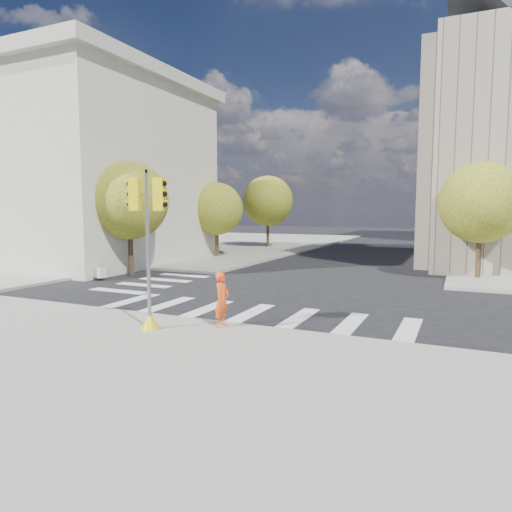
{
  "coord_description": "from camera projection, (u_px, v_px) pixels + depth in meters",
  "views": [
    {
      "loc": [
        6.72,
        -16.56,
        3.7
      ],
      "look_at": [
        0.2,
        -2.27,
        2.1
      ],
      "focal_mm": 32.0,
      "sensor_mm": 36.0,
      "label": 1
    }
  ],
  "objects": [
    {
      "name": "ground",
      "position": [
        275.0,
        303.0,
        18.14
      ],
      "size": [
        160.0,
        160.0,
        0.0
      ],
      "primitive_type": "plane",
      "color": "black",
      "rests_on": "ground"
    },
    {
      "name": "sidewalk_near",
      "position": [
        44.0,
        412.0,
        8.17
      ],
      "size": [
        30.0,
        14.0,
        0.15
      ],
      "primitive_type": "cube",
      "color": "gray",
      "rests_on": "ground"
    },
    {
      "name": "sidewalk_far_left",
      "position": [
        195.0,
        243.0,
        49.92
      ],
      "size": [
        28.0,
        40.0,
        0.15
      ],
      "primitive_type": "cube",
      "color": "gray",
      "rests_on": "ground"
    },
    {
      "name": "classical_building",
      "position": [
        61.0,
        172.0,
        32.98
      ],
      "size": [
        19.0,
        15.0,
        12.7
      ],
      "color": "beige",
      "rests_on": "ground"
    },
    {
      "name": "tree_lw_near",
      "position": [
        129.0,
        201.0,
        25.67
      ],
      "size": [
        4.4,
        4.4,
        6.41
      ],
      "color": "#382616",
      "rests_on": "ground"
    },
    {
      "name": "tree_lw_mid",
      "position": [
        217.0,
        209.0,
        34.77
      ],
      "size": [
        4.0,
        4.0,
        5.77
      ],
      "color": "#382616",
      "rests_on": "ground"
    },
    {
      "name": "tree_lw_far",
      "position": [
        268.0,
        201.0,
        43.74
      ],
      "size": [
        4.8,
        4.8,
        6.95
      ],
      "color": "#382616",
      "rests_on": "ground"
    },
    {
      "name": "tree_re_near",
      "position": [
        481.0,
        203.0,
        23.69
      ],
      "size": [
        4.2,
        4.2,
        6.16
      ],
      "color": "#382616",
      "rests_on": "ground"
    },
    {
      "name": "tree_re_mid",
      "position": [
        476.0,
        201.0,
        34.53
      ],
      "size": [
        4.6,
        4.6,
        6.66
      ],
      "color": "#382616",
      "rests_on": "ground"
    },
    {
      "name": "tree_re_far",
      "position": [
        473.0,
        208.0,
        45.44
      ],
      "size": [
        4.0,
        4.0,
        5.88
      ],
      "color": "#382616",
      "rests_on": "ground"
    },
    {
      "name": "lamp_near",
      "position": [
        489.0,
        195.0,
        27.05
      ],
      "size": [
        0.35,
        0.18,
        8.11
      ],
      "color": "black",
      "rests_on": "sidewalk_far_right"
    },
    {
      "name": "lamp_far",
      "position": [
        481.0,
        200.0,
        39.73
      ],
      "size": [
        0.35,
        0.18,
        8.11
      ],
      "color": "black",
      "rests_on": "sidewalk_far_right"
    },
    {
      "name": "traffic_signal",
      "position": [
        148.0,
        262.0,
        13.41
      ],
      "size": [
        1.08,
        0.56,
        4.71
      ],
      "rotation": [
        0.0,
        0.0,
        0.22
      ],
      "color": "yellow",
      "rests_on": "sidewalk_near"
    },
    {
      "name": "photographer",
      "position": [
        222.0,
        299.0,
        13.82
      ],
      "size": [
        0.41,
        0.61,
        1.67
      ],
      "primitive_type": "imported",
      "rotation": [
        0.0,
        0.0,
        1.56
      ],
      "color": "#F24E16",
      "rests_on": "sidewalk_near"
    },
    {
      "name": "planter_wall",
      "position": [
        72.0,
        269.0,
        25.61
      ],
      "size": [
        5.92,
        1.83,
        0.5
      ],
      "primitive_type": "cube",
      "rotation": [
        0.0,
        0.0,
        -0.24
      ],
      "color": "silver",
      "rests_on": "sidewalk_left_near"
    }
  ]
}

